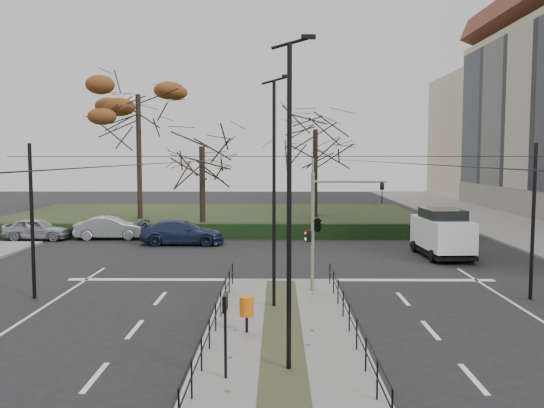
# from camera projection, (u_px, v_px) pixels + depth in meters

# --- Properties ---
(ground) EXTENTS (140.00, 140.00, 0.00)m
(ground) POSITION_uv_depth(u_px,v_px,m) (282.00, 313.00, 20.26)
(ground) COLOR black
(ground) RESTS_ON ground
(median_island) EXTENTS (4.40, 15.00, 0.14)m
(median_island) POSITION_uv_depth(u_px,v_px,m) (282.00, 332.00, 17.76)
(median_island) COLOR slate
(median_island) RESTS_ON ground
(sidewalk_east) EXTENTS (8.00, 90.00, 0.14)m
(sidewalk_east) POSITION_uv_depth(u_px,v_px,m) (526.00, 231.00, 42.00)
(sidewalk_east) COLOR slate
(sidewalk_east) RESTS_ON ground
(park) EXTENTS (38.00, 26.00, 0.10)m
(park) POSITION_uv_depth(u_px,v_px,m) (213.00, 216.00, 52.20)
(park) COLOR black
(park) RESTS_ON ground
(hedge) EXTENTS (38.00, 1.00, 1.00)m
(hedge) POSITION_uv_depth(u_px,v_px,m) (191.00, 231.00, 38.81)
(hedge) COLOR black
(hedge) RESTS_ON ground
(median_railing) EXTENTS (4.14, 13.24, 0.92)m
(median_railing) POSITION_uv_depth(u_px,v_px,m) (282.00, 304.00, 17.59)
(median_railing) COLOR black
(median_railing) RESTS_ON median_island
(catenary) EXTENTS (20.00, 34.00, 6.00)m
(catenary) POSITION_uv_depth(u_px,v_px,m) (282.00, 212.00, 21.59)
(catenary) COLOR black
(catenary) RESTS_ON ground
(traffic_light) EXTENTS (3.21, 1.83, 4.73)m
(traffic_light) POSITION_uv_depth(u_px,v_px,m) (320.00, 222.00, 22.83)
(traffic_light) COLOR gray
(traffic_light) RESTS_ON median_island
(litter_bin) EXTENTS (0.43, 0.43, 1.10)m
(litter_bin) POSITION_uv_depth(u_px,v_px,m) (247.00, 307.00, 17.49)
(litter_bin) COLOR black
(litter_bin) RESTS_ON median_island
(info_panel) EXTENTS (0.12, 0.54, 2.07)m
(info_panel) POSITION_uv_depth(u_px,v_px,m) (225.00, 312.00, 13.80)
(info_panel) COLOR black
(info_panel) RESTS_ON median_island
(streetlamp_median_near) EXTENTS (0.69, 0.14, 8.28)m
(streetlamp_median_near) POSITION_uv_depth(u_px,v_px,m) (290.00, 203.00, 14.16)
(streetlamp_median_near) COLOR black
(streetlamp_median_near) RESTS_ON median_island
(streetlamp_median_far) EXTENTS (0.68, 0.14, 8.19)m
(streetlamp_median_far) POSITION_uv_depth(u_px,v_px,m) (275.00, 190.00, 20.27)
(streetlamp_median_far) COLOR black
(streetlamp_median_far) RESTS_ON median_island
(parked_car_first) EXTENTS (4.30, 1.76, 1.46)m
(parked_car_first) POSITION_uv_depth(u_px,v_px,m) (37.00, 229.00, 37.83)
(parked_car_first) COLOR #989A9F
(parked_car_first) RESTS_ON ground
(parked_car_second) EXTENTS (4.65, 1.95, 1.49)m
(parked_car_second) POSITION_uv_depth(u_px,v_px,m) (110.00, 228.00, 38.24)
(parked_car_second) COLOR #989A9F
(parked_car_second) RESTS_ON ground
(parked_car_third) EXTENTS (5.23, 2.17, 1.51)m
(parked_car_third) POSITION_uv_depth(u_px,v_px,m) (182.00, 232.00, 35.95)
(parked_car_third) COLOR #1F2A49
(parked_car_third) RESTS_ON ground
(white_van) EXTENTS (2.50, 5.16, 2.64)m
(white_van) POSITION_uv_depth(u_px,v_px,m) (442.00, 232.00, 31.44)
(white_van) COLOR white
(white_van) RESTS_ON ground
(rust_tree) EXTENTS (8.78, 8.78, 14.08)m
(rust_tree) POSITION_uv_depth(u_px,v_px,m) (138.00, 95.00, 49.34)
(rust_tree) COLOR black
(rust_tree) RESTS_ON park
(bare_tree_center) EXTENTS (7.98, 7.98, 10.37)m
(bare_tree_center) POSITION_uv_depth(u_px,v_px,m) (315.00, 136.00, 51.20)
(bare_tree_center) COLOR black
(bare_tree_center) RESTS_ON park
(bare_tree_near) EXTENTS (5.67, 5.67, 8.18)m
(bare_tree_near) POSITION_uv_depth(u_px,v_px,m) (202.00, 152.00, 43.40)
(bare_tree_near) COLOR black
(bare_tree_near) RESTS_ON park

